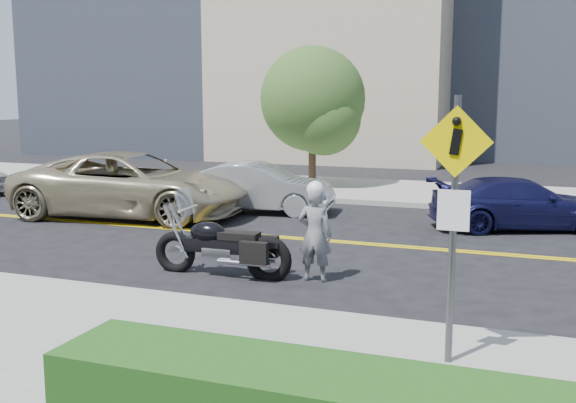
% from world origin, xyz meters
% --- Properties ---
extents(ground_plane, '(120.00, 120.00, 0.00)m').
position_xyz_m(ground_plane, '(0.00, 0.00, 0.00)').
color(ground_plane, black).
rests_on(ground_plane, ground).
extents(sidewalk_near, '(60.00, 5.00, 0.15)m').
position_xyz_m(sidewalk_near, '(0.00, -7.50, 0.07)').
color(sidewalk_near, '#9E9B91').
rests_on(sidewalk_near, ground_plane).
extents(sidewalk_far, '(60.00, 5.00, 0.15)m').
position_xyz_m(sidewalk_far, '(0.00, 7.50, 0.07)').
color(sidewalk_far, '#9E9B91').
rests_on(sidewalk_far, ground_plane).
extents(pedestrian_sign, '(0.78, 0.08, 3.00)m').
position_xyz_m(pedestrian_sign, '(4.20, -6.31, 1.96)').
color(pedestrian_sign, '#4C4C51').
rests_on(pedestrian_sign, sidewalk_near).
extents(motorcyclist, '(0.61, 0.42, 1.73)m').
position_xyz_m(motorcyclist, '(1.56, -3.13, 0.86)').
color(motorcyclist, '#B1B2B6').
rests_on(motorcyclist, ground).
extents(motorcycle, '(2.51, 0.87, 1.51)m').
position_xyz_m(motorcycle, '(-0.08, -3.35, 0.75)').
color(motorcycle, black).
rests_on(motorcycle, ground).
extents(suv, '(6.34, 3.43, 1.69)m').
position_xyz_m(suv, '(-4.84, 1.06, 0.84)').
color(suv, tan).
rests_on(suv, ground).
extents(parked_car_silver, '(4.22, 1.96, 1.34)m').
position_xyz_m(parked_car_silver, '(-2.03, 2.85, 0.67)').
color(parked_car_silver, '#A8ABB0').
rests_on(parked_car_silver, ground).
extents(parked_car_blue, '(4.52, 3.18, 1.22)m').
position_xyz_m(parked_car_blue, '(4.69, 2.89, 0.61)').
color(parked_car_blue, '#161642').
rests_on(parked_car_blue, ground).
extents(tree_far_a, '(3.48, 3.48, 4.76)m').
position_xyz_m(tree_far_a, '(-2.07, 7.64, 3.01)').
color(tree_far_a, '#382619').
rests_on(tree_far_a, ground).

